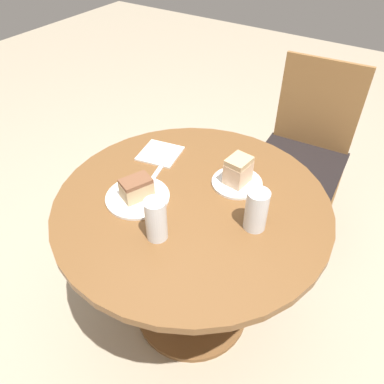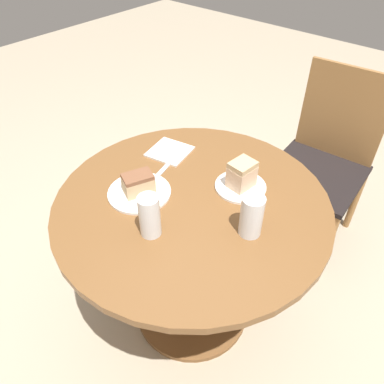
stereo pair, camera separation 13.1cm
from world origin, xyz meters
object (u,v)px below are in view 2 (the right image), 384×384
at_px(chair, 323,159).
at_px(cake_slice_far, 242,174).
at_px(plate_near, 139,192).
at_px(cake_slice_near, 138,183).
at_px(glass_water, 150,217).
at_px(glass_lemonade, 251,218).
at_px(plate_far, 240,186).

relative_size(chair, cake_slice_far, 8.69).
relative_size(plate_near, cake_slice_near, 1.83).
xyz_separation_m(chair, plate_near, (-0.31, -0.97, 0.24)).
xyz_separation_m(cake_slice_near, cake_slice_far, (0.26, 0.27, 0.01)).
height_order(chair, glass_water, chair).
distance_m(cake_slice_near, glass_lemonade, 0.43).
height_order(plate_near, glass_lemonade, glass_lemonade).
relative_size(glass_lemonade, glass_water, 0.98).
distance_m(chair, plate_near, 1.05).
height_order(chair, cake_slice_far, chair).
xyz_separation_m(plate_near, cake_slice_near, (0.00, 0.00, 0.04)).
xyz_separation_m(chair, glass_lemonade, (0.10, -0.87, 0.30)).
height_order(chair, cake_slice_near, chair).
distance_m(cake_slice_near, glass_water, 0.20).
height_order(plate_far, cake_slice_near, cake_slice_near).
height_order(cake_slice_near, cake_slice_far, cake_slice_far).
bearing_deg(glass_water, chair, 82.61).
height_order(plate_far, glass_lemonade, glass_lemonade).
bearing_deg(glass_lemonade, glass_water, -139.00).
xyz_separation_m(plate_near, glass_lemonade, (0.41, 0.10, 0.06)).
relative_size(chair, glass_lemonade, 6.18).
xyz_separation_m(plate_far, cake_slice_far, (0.00, 0.00, 0.06)).
xyz_separation_m(cake_slice_near, glass_water, (0.17, -0.11, 0.02)).
xyz_separation_m(cake_slice_far, glass_water, (-0.09, -0.38, 0.01)).
xyz_separation_m(plate_near, glass_water, (0.17, -0.11, 0.06)).
height_order(plate_near, plate_far, same).
bearing_deg(glass_lemonade, cake_slice_near, -166.18).
bearing_deg(chair, cake_slice_far, -98.10).
height_order(plate_near, glass_water, glass_water).
relative_size(chair, cake_slice_near, 7.23).
relative_size(plate_far, glass_lemonade, 1.29).
bearing_deg(glass_water, plate_near, 147.70).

